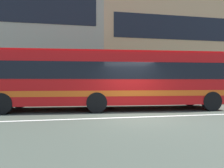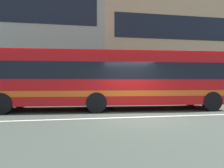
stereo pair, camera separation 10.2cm
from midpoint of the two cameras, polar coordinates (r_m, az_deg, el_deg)
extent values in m
plane|color=#3F463B|center=(8.56, 7.11, -9.53)|extent=(160.00, 160.00, 0.00)
cube|color=silver|center=(8.56, 7.11, -9.50)|extent=(60.00, 0.16, 0.01)
cube|color=#1D5626|center=(15.44, 8.90, -2.90)|extent=(16.48, 1.10, 1.11)
cube|color=#A19982|center=(25.36, -26.04, 13.09)|extent=(18.47, 10.73, 14.00)
cube|color=tan|center=(28.09, 20.84, 9.85)|extent=(23.56, 10.73, 12.04)
cube|color=black|center=(23.90, 27.69, 13.81)|extent=(21.67, 0.04, 2.41)
cube|color=red|center=(10.77, -0.78, 1.49)|extent=(12.47, 3.36, 2.64)
cube|color=black|center=(10.78, -0.78, 3.59)|extent=(11.73, 3.33, 0.84)
cube|color=#E45916|center=(10.78, -0.78, -2.37)|extent=(12.22, 3.37, 0.28)
cube|color=red|center=(10.88, -0.78, 8.77)|extent=(11.95, 2.93, 0.12)
cube|color=black|center=(12.90, 27.71, 3.03)|extent=(0.18, 2.10, 0.93)
cylinder|color=black|center=(13.41, 21.32, -3.72)|extent=(1.02, 0.35, 1.00)
cylinder|color=black|center=(11.42, 26.66, -4.50)|extent=(1.02, 0.35, 1.00)
cylinder|color=black|center=(11.92, -5.01, -4.22)|extent=(1.02, 0.35, 1.00)
cylinder|color=black|center=(9.63, -4.76, -5.39)|extent=(1.02, 0.35, 1.00)
cylinder|color=black|center=(12.63, -25.38, -4.00)|extent=(1.02, 0.35, 1.00)
cylinder|color=black|center=(10.49, -29.58, -4.97)|extent=(1.02, 0.35, 1.00)
camera|label=1|loc=(0.05, -90.26, 0.00)|focal=31.50mm
camera|label=2|loc=(0.05, 89.74, 0.00)|focal=31.50mm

